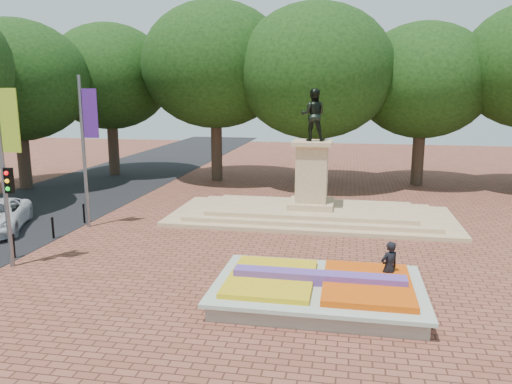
# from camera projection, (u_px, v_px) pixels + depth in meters

# --- Properties ---
(ground) EXTENTS (90.00, 90.00, 0.00)m
(ground) POSITION_uv_depth(u_px,v_px,m) (293.00, 275.00, 17.38)
(ground) COLOR brown
(ground) RESTS_ON ground
(asphalt_street) EXTENTS (9.00, 90.00, 0.02)m
(asphalt_street) POSITION_uv_depth(u_px,v_px,m) (6.00, 219.00, 24.91)
(asphalt_street) COLOR black
(asphalt_street) RESTS_ON ground
(flower_bed) EXTENTS (6.30, 4.30, 0.91)m
(flower_bed) POSITION_uv_depth(u_px,v_px,m) (319.00, 289.00, 15.20)
(flower_bed) COLOR gray
(flower_bed) RESTS_ON ground
(monument) EXTENTS (14.00, 6.00, 6.40)m
(monument) POSITION_uv_depth(u_px,v_px,m) (311.00, 201.00, 24.91)
(monument) COLOR tan
(monument) RESTS_ON ground
(tree_row_back) EXTENTS (44.80, 8.80, 10.43)m
(tree_row_back) POSITION_uv_depth(u_px,v_px,m) (360.00, 85.00, 32.96)
(tree_row_back) COLOR #37291E
(tree_row_back) RESTS_ON ground
(pedestrian) EXTENTS (0.75, 0.69, 1.72)m
(pedestrian) POSITION_uv_depth(u_px,v_px,m) (389.00, 268.00, 15.63)
(pedestrian) COLOR black
(pedestrian) RESTS_ON ground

